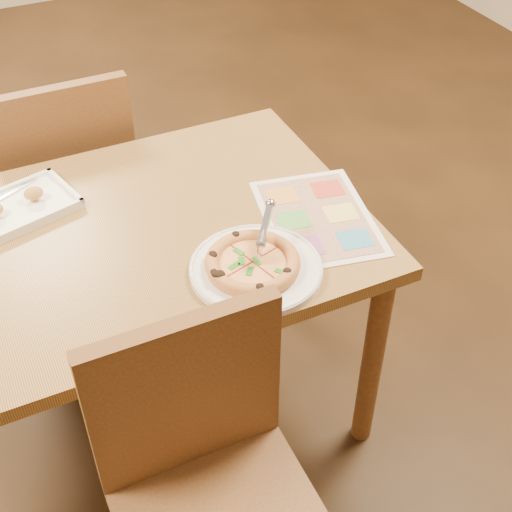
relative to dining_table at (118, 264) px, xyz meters
name	(u,v)px	position (x,y,z in m)	size (l,w,h in m)	color
dining_table	(118,264)	(0.00, 0.00, 0.00)	(1.30, 0.85, 0.72)	olive
chair_near	(205,461)	(0.00, -0.60, -0.07)	(0.42, 0.42, 0.47)	brown
chair_far	(67,168)	(0.00, 0.60, -0.07)	(0.42, 0.42, 0.47)	brown
plate	(256,269)	(0.28, -0.26, 0.09)	(0.32, 0.32, 0.02)	white
pizza	(252,263)	(0.27, -0.26, 0.11)	(0.23, 0.23, 0.03)	#DC8F4B
pizza_cutter	(264,231)	(0.32, -0.23, 0.17)	(0.10, 0.13, 0.09)	silver
appetizer_tray	(20,208)	(-0.19, 0.22, 0.10)	(0.32, 0.26, 0.05)	white
menu	(317,217)	(0.51, -0.14, 0.09)	(0.28, 0.39, 0.01)	silver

